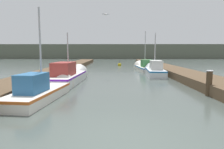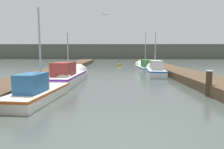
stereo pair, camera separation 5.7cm
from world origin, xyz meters
name	(u,v)px [view 1 (the left image)]	position (x,y,z in m)	size (l,w,h in m)	color
ground_plane	(122,140)	(0.00, 0.00, 0.00)	(200.00, 200.00, 0.00)	#47514C
dock_left	(62,69)	(-5.53, 16.00, 0.27)	(2.41, 40.00, 0.54)	brown
dock_right	(169,69)	(5.53, 16.00, 0.27)	(2.41, 40.00, 0.54)	brown
distant_shore_ridge	(114,52)	(0.00, 60.40, 2.10)	(120.00, 16.00, 4.20)	#565B4C
fishing_boat_0	(45,89)	(-3.39, 4.55, 0.36)	(1.86, 5.25, 4.43)	silver
fishing_boat_1	(70,75)	(-3.28, 9.16, 0.47)	(1.85, 6.28, 3.81)	silver
fishing_boat_2	(154,70)	(3.49, 13.50, 0.44)	(1.79, 5.62, 4.12)	silver
fishing_boat_3	(144,67)	(3.31, 18.44, 0.35)	(1.91, 6.06, 4.91)	silver
mooring_piling_1	(209,83)	(4.36, 4.87, 0.62)	(0.32, 0.32, 1.23)	#473523
channel_buoy	(120,65)	(0.68, 25.11, 0.15)	(0.50, 0.50, 1.00)	gold
seagull_lead	(106,14)	(-0.84, 11.54, 5.02)	(0.56, 0.31, 0.12)	white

